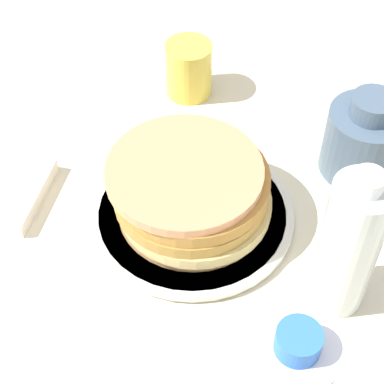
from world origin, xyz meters
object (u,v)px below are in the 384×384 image
cream_jug (364,139)px  water_bottle_near (349,246)px  pancake_stack (191,192)px  plate (192,214)px  juice_glass (189,69)px

cream_jug → water_bottle_near: size_ratio=0.60×
pancake_stack → cream_jug: bearing=145.3°
plate → juice_glass: (-0.20, -0.14, 0.03)m
plate → cream_jug: bearing=144.9°
water_bottle_near → cream_jug: bearing=-163.2°
plate → water_bottle_near: water_bottle_near is taller
juice_glass → plate: bearing=34.5°
water_bottle_near → juice_glass: bearing=-121.7°
water_bottle_near → plate: bearing=-91.6°
juice_glass → water_bottle_near: bearing=58.3°
juice_glass → cream_jug: cream_jug is taller
cream_jug → water_bottle_near: water_bottle_near is taller
juice_glass → cream_jug: size_ratio=0.69×
pancake_stack → juice_glass: (-0.20, -0.14, -0.01)m
cream_jug → juice_glass: bearing=-91.5°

